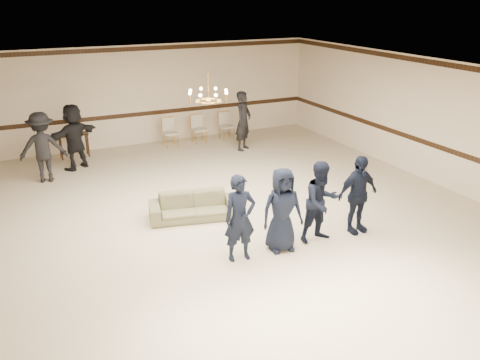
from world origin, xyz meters
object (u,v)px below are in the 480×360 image
object	(u,v)px
adult_mid	(74,137)
console_table	(74,145)
chandelier	(208,86)
settee	(194,206)
banquet_chair_right	(227,126)
boy_d	(358,195)
boy_b	(282,210)
boy_a	(240,218)
banquet_chair_mid	(199,129)
boy_c	(321,202)
adult_left	(43,147)
adult_right	(243,121)
banquet_chair_left	(170,133)

from	to	relation	value
adult_mid	console_table	bearing A→B (deg)	-125.03
chandelier	settee	distance (m)	2.66
banquet_chair_right	boy_d	bearing A→B (deg)	-91.76
chandelier	boy_b	distance (m)	3.18
settee	banquet_chair_right	distance (m)	6.44
boy_b	banquet_chair_right	size ratio (longest dim) A/B	1.81
boy_a	settee	size ratio (longest dim) A/B	0.86
settee	boy_d	bearing A→B (deg)	-23.55
boy_b	boy_d	distance (m)	1.80
settee	banquet_chair_mid	distance (m)	6.00
boy_d	boy_c	bearing A→B (deg)	176.87
adult_left	banquet_chair_mid	bearing A→B (deg)	-152.70
boy_c	adult_mid	world-z (taller)	adult_mid
chandelier	boy_d	bearing A→B (deg)	-45.92
adult_mid	boy_a	bearing A→B (deg)	76.43
boy_a	adult_right	size ratio (longest dim) A/B	0.90
boy_c	adult_left	xyz separation A→B (m)	(-4.66, 6.02, 0.10)
boy_b	banquet_chair_left	world-z (taller)	boy_b
settee	adult_left	xyz separation A→B (m)	(-2.72, 3.93, 0.65)
boy_c	adult_right	distance (m)	6.46
chandelier	banquet_chair_left	distance (m)	5.82
boy_b	settee	distance (m)	2.40
banquet_chair_mid	banquet_chair_left	bearing A→B (deg)	-178.48
adult_right	console_table	xyz separation A→B (m)	(-5.00, 1.51, -0.57)
boy_c	adult_mid	distance (m)	7.70
boy_a	adult_mid	bearing A→B (deg)	111.21
settee	banquet_chair_mid	xyz separation A→B (m)	(2.28, 5.54, 0.18)
adult_right	banquet_chair_left	size ratio (longest dim) A/B	2.02
adult_left	settee	bearing A→B (deg)	134.12
adult_right	boy_d	bearing A→B (deg)	-132.60
adult_left	banquet_chair_left	distance (m)	4.34
boy_a	settee	world-z (taller)	boy_a
adult_right	console_table	size ratio (longest dim) A/B	2.13
boy_b	adult_mid	size ratio (longest dim) A/B	0.90
banquet_chair_right	console_table	world-z (taller)	banquet_chair_right
adult_right	banquet_chair_mid	xyz separation A→B (m)	(-1.00, 1.31, -0.47)
adult_mid	console_table	size ratio (longest dim) A/B	2.13
boy_b	boy_c	world-z (taller)	same
boy_b	boy_c	size ratio (longest dim) A/B	1.00
adult_mid	adult_right	world-z (taller)	same
boy_d	banquet_chair_mid	xyz separation A→B (m)	(-0.56, 7.64, -0.38)
boy_a	adult_right	xyz separation A→B (m)	(3.14, 6.32, 0.10)
banquet_chair_right	boy_c	bearing A→B (deg)	-98.41
adult_right	banquet_chair_mid	bearing A→B (deg)	88.61
adult_left	boy_d	bearing A→B (deg)	142.14
boy_c	banquet_chair_right	distance (m)	7.76
boy_b	banquet_chair_mid	bearing A→B (deg)	87.74
banquet_chair_right	chandelier	bearing A→B (deg)	-116.15
boy_b	adult_right	xyz separation A→B (m)	(2.24, 6.32, 0.10)
boy_d	adult_left	size ratio (longest dim) A/B	0.90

